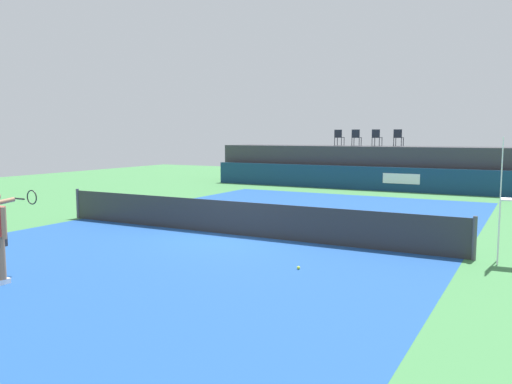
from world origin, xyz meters
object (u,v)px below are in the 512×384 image
object	(u,v)px
spectator_chair_far_left	(339,137)
net_post_far	(474,238)
spectator_chair_center	(377,137)
spectator_chair_right	(398,137)
net_post_near	(78,204)
spectator_chair_left	(356,137)
umpire_chair	(506,191)
tennis_ball	(299,268)

from	to	relation	value
spectator_chair_far_left	net_post_far	size ratio (longest dim) A/B	0.89
spectator_chair_center	spectator_chair_right	distance (m)	1.12
spectator_chair_far_left	net_post_near	size ratio (longest dim) A/B	0.89
spectator_chair_far_left	spectator_chair_right	xyz separation A→B (m)	(3.29, 0.02, 0.00)
spectator_chair_left	umpire_chair	bearing A→B (deg)	-61.66
spectator_chair_far_left	tennis_ball	world-z (taller)	spectator_chair_far_left
spectator_chair_left	spectator_chair_right	size ratio (longest dim) A/B	1.00
spectator_chair_far_left	tennis_ball	xyz separation A→B (m)	(5.57, -18.13, -2.66)
umpire_chair	tennis_ball	distance (m)	4.80
umpire_chair	tennis_ball	bearing A→B (deg)	-144.74
spectator_chair_center	spectator_chair_right	xyz separation A→B (m)	(1.08, 0.30, 0.00)
spectator_chair_left	net_post_far	xyz separation A→B (m)	(7.58, -15.12, -2.19)
spectator_chair_center	umpire_chair	distance (m)	16.82
net_post_near	net_post_far	size ratio (longest dim) A/B	1.00
spectator_chair_center	umpire_chair	size ratio (longest dim) A/B	0.32
spectator_chair_right	tennis_ball	distance (m)	18.48
spectator_chair_left	spectator_chair_far_left	bearing A→B (deg)	161.17
spectator_chair_center	net_post_near	xyz separation A→B (m)	(-5.91, -15.22, -2.19)
spectator_chair_right	tennis_ball	size ratio (longest dim) A/B	13.06
tennis_ball	umpire_chair	bearing A→B (deg)	35.26
net_post_far	umpire_chair	bearing A→B (deg)	-0.59
spectator_chair_center	spectator_chair_right	size ratio (longest dim) A/B	1.00
spectator_chair_right	umpire_chair	xyz separation A→B (m)	(5.99, -15.53, -1.11)
umpire_chair	tennis_ball	world-z (taller)	umpire_chair
spectator_chair_right	tennis_ball	bearing A→B (deg)	-82.83
spectator_chair_right	net_post_near	xyz separation A→B (m)	(-6.99, -15.52, -2.19)
spectator_chair_right	net_post_far	xyz separation A→B (m)	(5.41, -15.52, -2.19)
spectator_chair_right	spectator_chair_center	bearing A→B (deg)	-164.22
spectator_chair_left	tennis_ball	distance (m)	18.49
net_post_near	net_post_far	xyz separation A→B (m)	(12.40, 0.00, 0.00)
spectator_chair_right	net_post_near	bearing A→B (deg)	-114.24
spectator_chair_center	net_post_near	size ratio (longest dim) A/B	0.89
spectator_chair_left	spectator_chair_center	world-z (taller)	same
umpire_chair	spectator_chair_right	bearing A→B (deg)	111.11
spectator_chair_left	net_post_far	size ratio (longest dim) A/B	0.89
spectator_chair_far_left	umpire_chair	bearing A→B (deg)	-59.10
spectator_chair_center	net_post_near	bearing A→B (deg)	-111.23
spectator_chair_left	spectator_chair_right	world-z (taller)	same
spectator_chair_left	net_post_near	world-z (taller)	spectator_chair_left
net_post_near	spectator_chair_right	bearing A→B (deg)	65.76
spectator_chair_left	net_post_near	bearing A→B (deg)	-107.68
spectator_chair_right	net_post_far	distance (m)	16.58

